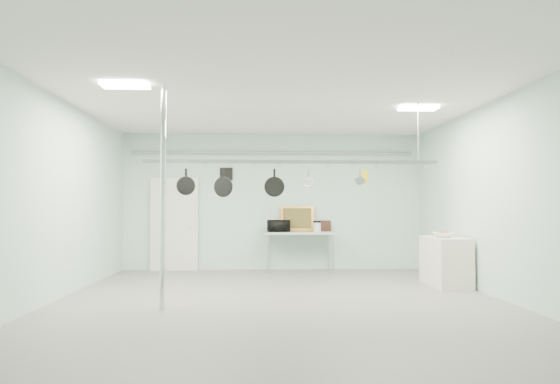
{
  "coord_description": "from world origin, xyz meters",
  "views": [
    {
      "loc": [
        -0.33,
        -7.79,
        1.44
      ],
      "look_at": [
        0.04,
        1.0,
        1.73
      ],
      "focal_mm": 32.0,
      "sensor_mm": 36.0,
      "label": 1
    }
  ],
  "objects_px": {
    "fruit_bowl": "(443,235)",
    "skillet_mid": "(223,182)",
    "side_cabinet": "(445,261)",
    "skillet_left": "(186,181)",
    "chrome_pole": "(163,197)",
    "coffee_canister": "(317,227)",
    "prep_table": "(300,235)",
    "microwave": "(279,226)",
    "pot_rack": "(291,160)",
    "skillet_right": "(274,183)"
  },
  "relations": [
    {
      "from": "side_cabinet",
      "to": "skillet_left",
      "type": "distance_m",
      "value": 5.0
    },
    {
      "from": "side_cabinet",
      "to": "skillet_right",
      "type": "relative_size",
      "value": 2.68
    },
    {
      "from": "side_cabinet",
      "to": "coffee_canister",
      "type": "height_order",
      "value": "coffee_canister"
    },
    {
      "from": "side_cabinet",
      "to": "skillet_mid",
      "type": "distance_m",
      "value": 4.43
    },
    {
      "from": "prep_table",
      "to": "coffee_canister",
      "type": "relative_size",
      "value": 7.58
    },
    {
      "from": "coffee_canister",
      "to": "fruit_bowl",
      "type": "bearing_deg",
      "value": -45.9
    },
    {
      "from": "chrome_pole",
      "to": "coffee_canister",
      "type": "height_order",
      "value": "chrome_pole"
    },
    {
      "from": "pot_rack",
      "to": "fruit_bowl",
      "type": "relative_size",
      "value": 12.31
    },
    {
      "from": "fruit_bowl",
      "to": "skillet_mid",
      "type": "xyz_separation_m",
      "value": [
        -4.0,
        -1.05,
        0.91
      ]
    },
    {
      "from": "fruit_bowl",
      "to": "skillet_mid",
      "type": "relative_size",
      "value": 0.87
    },
    {
      "from": "chrome_pole",
      "to": "skillet_left",
      "type": "height_order",
      "value": "chrome_pole"
    },
    {
      "from": "skillet_right",
      "to": "coffee_canister",
      "type": "bearing_deg",
      "value": 76.53
    },
    {
      "from": "chrome_pole",
      "to": "coffee_canister",
      "type": "xyz_separation_m",
      "value": [
        2.69,
        4.11,
        -0.59
      ]
    },
    {
      "from": "side_cabinet",
      "to": "prep_table",
      "type": "bearing_deg",
      "value": 139.21
    },
    {
      "from": "prep_table",
      "to": "microwave",
      "type": "relative_size",
      "value": 3.27
    },
    {
      "from": "microwave",
      "to": "skillet_mid",
      "type": "height_order",
      "value": "skillet_mid"
    },
    {
      "from": "microwave",
      "to": "side_cabinet",
      "type": "bearing_deg",
      "value": 136.3
    },
    {
      "from": "skillet_mid",
      "to": "side_cabinet",
      "type": "bearing_deg",
      "value": 37.11
    },
    {
      "from": "chrome_pole",
      "to": "coffee_canister",
      "type": "relative_size",
      "value": 15.15
    },
    {
      "from": "pot_rack",
      "to": "skillet_left",
      "type": "xyz_separation_m",
      "value": [
        -1.71,
        0.0,
        -0.35
      ]
    },
    {
      "from": "microwave",
      "to": "fruit_bowl",
      "type": "bearing_deg",
      "value": 135.07
    },
    {
      "from": "skillet_mid",
      "to": "prep_table",
      "type": "bearing_deg",
      "value": 87.4
    },
    {
      "from": "skillet_left",
      "to": "skillet_mid",
      "type": "bearing_deg",
      "value": -18.02
    },
    {
      "from": "prep_table",
      "to": "microwave",
      "type": "bearing_deg",
      "value": -179.45
    },
    {
      "from": "side_cabinet",
      "to": "pot_rack",
      "type": "relative_size",
      "value": 0.25
    },
    {
      "from": "chrome_pole",
      "to": "microwave",
      "type": "relative_size",
      "value": 6.54
    },
    {
      "from": "chrome_pole",
      "to": "fruit_bowl",
      "type": "height_order",
      "value": "chrome_pole"
    },
    {
      "from": "prep_table",
      "to": "pot_rack",
      "type": "relative_size",
      "value": 0.33
    },
    {
      "from": "chrome_pole",
      "to": "prep_table",
      "type": "relative_size",
      "value": 2.0
    },
    {
      "from": "side_cabinet",
      "to": "microwave",
      "type": "relative_size",
      "value": 2.45
    },
    {
      "from": "skillet_left",
      "to": "microwave",
      "type": "bearing_deg",
      "value": 45.67
    },
    {
      "from": "skillet_left",
      "to": "fruit_bowl",
      "type": "bearing_deg",
      "value": -5.21
    },
    {
      "from": "coffee_canister",
      "to": "prep_table",
      "type": "bearing_deg",
      "value": 167.14
    },
    {
      "from": "side_cabinet",
      "to": "skillet_left",
      "type": "xyz_separation_m",
      "value": [
        -4.66,
        -1.1,
        1.43
      ]
    },
    {
      "from": "side_cabinet",
      "to": "skillet_left",
      "type": "height_order",
      "value": "skillet_left"
    },
    {
      "from": "chrome_pole",
      "to": "prep_table",
      "type": "height_order",
      "value": "chrome_pole"
    },
    {
      "from": "side_cabinet",
      "to": "pot_rack",
      "type": "bearing_deg",
      "value": -159.55
    },
    {
      "from": "skillet_right",
      "to": "skillet_mid",
      "type": "bearing_deg",
      "value": -175.04
    },
    {
      "from": "prep_table",
      "to": "skillet_mid",
      "type": "relative_size",
      "value": 3.58
    },
    {
      "from": "side_cabinet",
      "to": "skillet_left",
      "type": "bearing_deg",
      "value": -166.71
    },
    {
      "from": "pot_rack",
      "to": "coffee_canister",
      "type": "height_order",
      "value": "pot_rack"
    },
    {
      "from": "fruit_bowl",
      "to": "skillet_right",
      "type": "bearing_deg",
      "value": -161.74
    },
    {
      "from": "chrome_pole",
      "to": "pot_rack",
      "type": "bearing_deg",
      "value": 25.35
    },
    {
      "from": "prep_table",
      "to": "skillet_mid",
      "type": "distance_m",
      "value": 3.77
    },
    {
      "from": "prep_table",
      "to": "skillet_mid",
      "type": "height_order",
      "value": "skillet_mid"
    },
    {
      "from": "skillet_right",
      "to": "chrome_pole",
      "type": "bearing_deg",
      "value": -146.0
    },
    {
      "from": "pot_rack",
      "to": "skillet_mid",
      "type": "relative_size",
      "value": 10.74
    },
    {
      "from": "prep_table",
      "to": "pot_rack",
      "type": "bearing_deg",
      "value": -96.91
    },
    {
      "from": "prep_table",
      "to": "skillet_right",
      "type": "height_order",
      "value": "skillet_right"
    },
    {
      "from": "microwave",
      "to": "coffee_canister",
      "type": "xyz_separation_m",
      "value": [
        0.87,
        -0.08,
        -0.03
      ]
    }
  ]
}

